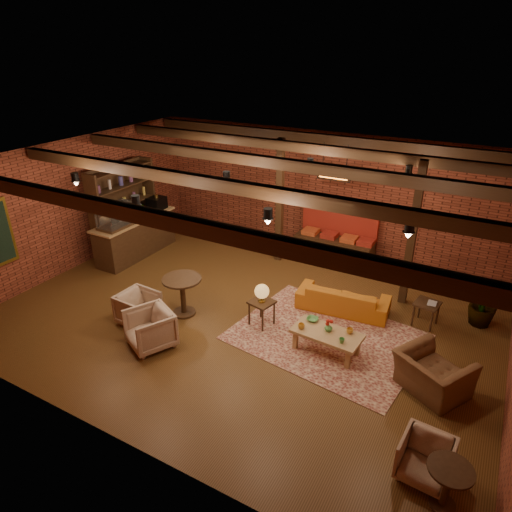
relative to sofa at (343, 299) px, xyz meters
The scene contains 27 objects.
floor 2.03m from the sofa, 150.28° to the right, with size 10.00×10.00×0.00m, color #432B10.
ceiling 3.54m from the sofa, 150.28° to the right, with size 10.00×8.00×0.02m, color black.
wall_back 3.71m from the sofa, 120.18° to the left, with size 10.00×0.02×3.20m, color brown.
wall_front 5.45m from the sofa, 109.27° to the right, with size 10.00×0.02×3.20m, color brown.
wall_left 6.95m from the sofa, behind, with size 0.02×8.00×3.20m, color brown.
ceiling_beams 3.44m from the sofa, 150.28° to the right, with size 9.80×6.40×0.22m, color #311E10, non-canonical shape.
ceiling_pipe 3.16m from the sofa, 160.95° to the left, with size 0.12×0.12×9.60m, color black.
post_left 3.13m from the sofa, 145.66° to the left, with size 0.16×0.16×3.20m, color #311E10.
post_right 1.96m from the sofa, 43.60° to the left, with size 0.16×0.16×3.20m, color #311E10.
service_counter 5.87m from the sofa, behind, with size 0.80×2.50×1.60m, color #311E10, non-canonical shape.
plant_counter 5.83m from the sofa, behind, with size 0.35×0.39×0.30m, color #337F33.
shelving_hutch 6.31m from the sofa, behind, with size 0.52×2.00×2.40m, color #311E10, non-canonical shape.
banquette 2.81m from the sofa, 114.19° to the left, with size 2.10×0.70×1.00m, color #A6281B, non-canonical shape.
service_sign 3.16m from the sofa, 118.60° to the left, with size 0.86×0.06×0.30m, color orange.
ceiling_spotlights 3.27m from the sofa, 150.28° to the right, with size 6.40×4.40×0.28m, color black, non-canonical shape.
rug 1.15m from the sofa, 86.41° to the right, with size 3.47×2.65×0.01m, color maroon.
sofa is the anchor object (origin of this frame).
coffee_table 1.57m from the sofa, 82.30° to the right, with size 1.32×0.73×0.69m.
side_table_lamp 1.89m from the sofa, 133.28° to the right, with size 0.53×0.53×0.93m.
round_table_left 3.43m from the sofa, 148.56° to the right, with size 0.82×0.82×0.85m.
armchair_a 4.31m from the sofa, 144.63° to the right, with size 0.73×0.68×0.75m, color beige.
armchair_b 4.08m from the sofa, 132.90° to the right, with size 0.79×0.74×0.82m, color beige.
armchair_right 2.73m from the sofa, 38.66° to the right, with size 1.06×0.69×0.93m, color brown.
side_table_book 1.70m from the sofa, ahead, with size 0.53×0.53×0.54m.
round_table_right 4.63m from the sofa, 55.02° to the right, with size 0.56×0.56×0.65m.
armchair_far 4.19m from the sofa, 55.94° to the right, with size 0.65×0.61×0.67m, color beige.
plant_tall 3.03m from the sofa, 17.86° to the left, with size 1.65×1.65×2.95m, color #4C7F4C.
Camera 1 is at (4.21, -7.30, 5.32)m, focal length 32.00 mm.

